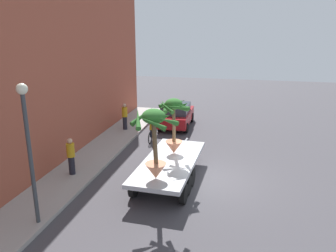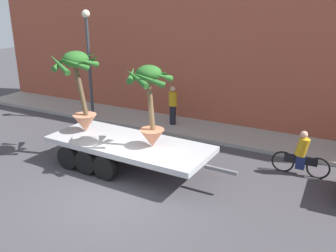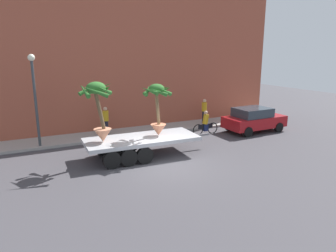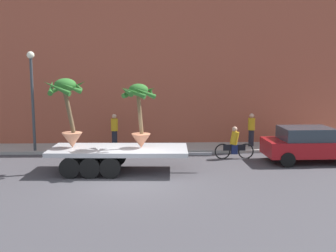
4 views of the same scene
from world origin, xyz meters
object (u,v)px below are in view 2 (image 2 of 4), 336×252
potted_palm_middle (80,85)px  pedestrian_far_left (173,105)px  street_lamp (88,51)px  potted_palm_rear (150,100)px  flatbed_trailer (122,146)px  cyclist (301,156)px

potted_palm_middle → pedestrian_far_left: size_ratio=1.65×
pedestrian_far_left → street_lamp: size_ratio=0.35×
potted_palm_rear → street_lamp: size_ratio=0.54×
flatbed_trailer → potted_palm_rear: potted_palm_rear is taller
potted_palm_rear → pedestrian_far_left: 4.88m
potted_palm_middle → pedestrian_far_left: 4.79m
potted_palm_middle → pedestrian_far_left: (1.41, 4.29, -1.60)m
potted_palm_rear → pedestrian_far_left: bearing=108.2°
potted_palm_rear → pedestrian_far_left: (-1.45, 4.42, -1.48)m
pedestrian_far_left → potted_palm_rear: bearing=-71.8°
potted_palm_rear → street_lamp: 6.49m
potted_palm_rear → potted_palm_middle: size_ratio=0.92×
pedestrian_far_left → street_lamp: 4.50m
cyclist → street_lamp: size_ratio=0.38×
flatbed_trailer → potted_palm_middle: 2.58m
flatbed_trailer → potted_palm_middle: (-1.75, 0.11, 1.89)m
potted_palm_middle → pedestrian_far_left: bearing=71.8°
flatbed_trailer → pedestrian_far_left: pedestrian_far_left is taller
cyclist → pedestrian_far_left: 6.19m
pedestrian_far_left → street_lamp: (-3.85, -0.76, 2.19)m
flatbed_trailer → potted_palm_rear: size_ratio=2.53×
street_lamp → pedestrian_far_left: bearing=11.1°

